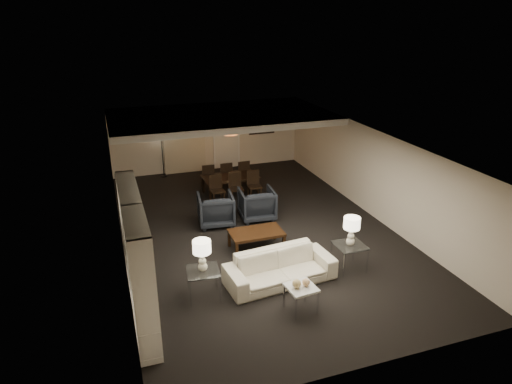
{
  "coord_description": "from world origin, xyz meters",
  "views": [
    {
      "loc": [
        -3.63,
        -10.59,
        5.51
      ],
      "look_at": [
        0.0,
        0.0,
        1.1
      ],
      "focal_mm": 32.0,
      "sensor_mm": 36.0,
      "label": 1
    }
  ],
  "objects_px": {
    "side_table_right": "(349,257)",
    "vase_blue": "(143,289)",
    "chair_fl": "(208,177)",
    "chair_nl": "(217,190)",
    "chair_nm": "(236,188)",
    "coffee_table": "(256,240)",
    "chair_fr": "(242,173)",
    "vase_amber": "(136,245)",
    "dining_table": "(231,185)",
    "sofa": "(280,268)",
    "armchair_left": "(216,209)",
    "chair_fm": "(225,175)",
    "floor_lamp": "(162,155)",
    "marble_table": "(301,299)",
    "armchair_right": "(257,204)",
    "pendant_light": "(230,131)",
    "chair_nr": "(255,186)",
    "floor_speaker": "(138,249)",
    "table_lamp_right": "(351,231)",
    "side_table_left": "(204,283)",
    "television": "(134,240)"
  },
  "relations": [
    {
      "from": "floor_lamp",
      "to": "marble_table",
      "type": "bearing_deg",
      "value": -81.1
    },
    {
      "from": "chair_fr",
      "to": "television",
      "type": "bearing_deg",
      "value": 49.86
    },
    {
      "from": "chair_fr",
      "to": "chair_nm",
      "type": "bearing_deg",
      "value": 63.14
    },
    {
      "from": "chair_nr",
      "to": "floor_lamp",
      "type": "distance_m",
      "value": 3.96
    },
    {
      "from": "armchair_right",
      "to": "sofa",
      "type": "bearing_deg",
      "value": 84.69
    },
    {
      "from": "armchair_left",
      "to": "chair_nr",
      "type": "distance_m",
      "value": 2.11
    },
    {
      "from": "vase_amber",
      "to": "chair_nr",
      "type": "relative_size",
      "value": 0.2
    },
    {
      "from": "armchair_right",
      "to": "side_table_left",
      "type": "distance_m",
      "value": 4.02
    },
    {
      "from": "chair_fl",
      "to": "vase_blue",
      "type": "bearing_deg",
      "value": 71.61
    },
    {
      "from": "armchair_right",
      "to": "marble_table",
      "type": "relative_size",
      "value": 1.79
    },
    {
      "from": "vase_amber",
      "to": "dining_table",
      "type": "distance_m",
      "value": 6.82
    },
    {
      "from": "chair_nm",
      "to": "floor_speaker",
      "type": "bearing_deg",
      "value": -133.48
    },
    {
      "from": "table_lamp_right",
      "to": "chair_nl",
      "type": "distance_m",
      "value": 5.07
    },
    {
      "from": "dining_table",
      "to": "chair_nr",
      "type": "distance_m",
      "value": 0.9
    },
    {
      "from": "chair_fm",
      "to": "sofa",
      "type": "bearing_deg",
      "value": 85.85
    },
    {
      "from": "sofa",
      "to": "chair_fm",
      "type": "distance_m",
      "value": 5.99
    },
    {
      "from": "coffee_table",
      "to": "chair_nl",
      "type": "distance_m",
      "value": 3.09
    },
    {
      "from": "pendant_light",
      "to": "side_table_right",
      "type": "distance_m",
      "value": 6.41
    },
    {
      "from": "dining_table",
      "to": "chair_nl",
      "type": "distance_m",
      "value": 0.9
    },
    {
      "from": "sofa",
      "to": "vase_blue",
      "type": "distance_m",
      "value": 3.27
    },
    {
      "from": "vase_amber",
      "to": "chair_fr",
      "type": "xyz_separation_m",
      "value": [
        3.97,
        6.43,
        -1.19
      ]
    },
    {
      "from": "side_table_left",
      "to": "floor_lamp",
      "type": "bearing_deg",
      "value": 87.77
    },
    {
      "from": "coffee_table",
      "to": "floor_speaker",
      "type": "xyz_separation_m",
      "value": [
        -2.86,
        -0.07,
        0.28
      ]
    },
    {
      "from": "sofa",
      "to": "table_lamp_right",
      "type": "distance_m",
      "value": 1.8
    },
    {
      "from": "sofa",
      "to": "armchair_right",
      "type": "relative_size",
      "value": 2.45
    },
    {
      "from": "chair_nl",
      "to": "chair_nm",
      "type": "height_order",
      "value": "same"
    },
    {
      "from": "vase_amber",
      "to": "vase_blue",
      "type": "bearing_deg",
      "value": -90.0
    },
    {
      "from": "sofa",
      "to": "chair_nr",
      "type": "xyz_separation_m",
      "value": [
        1.0,
        4.68,
        0.11
      ]
    },
    {
      "from": "chair_nm",
      "to": "vase_amber",
      "type": "bearing_deg",
      "value": -120.78
    },
    {
      "from": "floor_speaker",
      "to": "chair_nm",
      "type": "relative_size",
      "value": 1.12
    },
    {
      "from": "chair_fm",
      "to": "chair_fl",
      "type": "bearing_deg",
      "value": -0.31
    },
    {
      "from": "armchair_left",
      "to": "chair_fm",
      "type": "relative_size",
      "value": 1.07
    },
    {
      "from": "armchair_right",
      "to": "chair_fr",
      "type": "xyz_separation_m",
      "value": [
        0.4,
        2.68,
        0.01
      ]
    },
    {
      "from": "side_table_right",
      "to": "vase_blue",
      "type": "relative_size",
      "value": 4.06
    },
    {
      "from": "table_lamp_right",
      "to": "chair_nl",
      "type": "height_order",
      "value": "table_lamp_right"
    },
    {
      "from": "coffee_table",
      "to": "chair_fr",
      "type": "bearing_deg",
      "value": 77.12
    },
    {
      "from": "table_lamp_right",
      "to": "television",
      "type": "relative_size",
      "value": 0.66
    },
    {
      "from": "side_table_left",
      "to": "coffee_table",
      "type": "bearing_deg",
      "value": 43.26
    },
    {
      "from": "armchair_left",
      "to": "chair_nm",
      "type": "xyz_separation_m",
      "value": [
        1.0,
        1.38,
        0.01
      ]
    },
    {
      "from": "vase_amber",
      "to": "floor_lamp",
      "type": "distance_m",
      "value": 8.45
    },
    {
      "from": "chair_nl",
      "to": "floor_lamp",
      "type": "height_order",
      "value": "floor_lamp"
    },
    {
      "from": "side_table_right",
      "to": "chair_fl",
      "type": "relative_size",
      "value": 0.72
    },
    {
      "from": "side_table_right",
      "to": "marble_table",
      "type": "xyz_separation_m",
      "value": [
        -1.7,
        -1.1,
        -0.03
      ]
    },
    {
      "from": "floor_speaker",
      "to": "chair_fl",
      "type": "height_order",
      "value": "floor_speaker"
    },
    {
      "from": "sofa",
      "to": "dining_table",
      "type": "bearing_deg",
      "value": 80.21
    },
    {
      "from": "chair_nr",
      "to": "chair_fm",
      "type": "bearing_deg",
      "value": 117.12
    },
    {
      "from": "marble_table",
      "to": "vase_blue",
      "type": "height_order",
      "value": "vase_blue"
    },
    {
      "from": "table_lamp_right",
      "to": "floor_lamp",
      "type": "bearing_deg",
      "value": 111.62
    },
    {
      "from": "side_table_left",
      "to": "marble_table",
      "type": "relative_size",
      "value": 1.2
    },
    {
      "from": "armchair_right",
      "to": "dining_table",
      "type": "height_order",
      "value": "armchair_right"
    }
  ]
}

